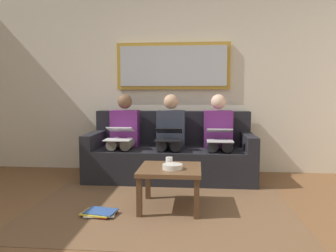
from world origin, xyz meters
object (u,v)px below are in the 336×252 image
(coffee_table, at_px, (170,173))
(laptop_silver, at_px, (220,135))
(person_right, at_px, (124,133))
(laptop_black, at_px, (169,135))
(laptop_white, at_px, (119,134))
(framed_mirror, at_px, (173,66))
(bowl, at_px, (172,167))
(couch, at_px, (171,155))
(cup, at_px, (169,162))
(person_middle, at_px, (170,134))
(magazine_stack, at_px, (99,213))
(person_left, at_px, (218,134))

(coffee_table, xyz_separation_m, laptop_silver, (-0.55, -0.91, 0.28))
(laptop_silver, bearing_deg, person_right, -10.61)
(laptop_black, relative_size, laptop_white, 0.95)
(framed_mirror, relative_size, bowl, 8.40)
(couch, bearing_deg, cup, 93.90)
(person_middle, relative_size, magazine_stack, 3.25)
(cup, distance_m, laptop_black, 0.87)
(laptop_black, height_order, laptop_white, laptop_white)
(cup, xyz_separation_m, person_middle, (0.08, -1.08, 0.15))
(magazine_stack, bearing_deg, couch, -110.62)
(laptop_black, bearing_deg, person_middle, -90.00)
(person_left, bearing_deg, laptop_white, 10.42)
(framed_mirror, height_order, laptop_black, framed_mirror)
(couch, height_order, coffee_table, couch)
(coffee_table, height_order, person_left, person_left)
(bowl, height_order, laptop_white, laptop_white)
(person_right, bearing_deg, coffee_table, 122.59)
(framed_mirror, xyz_separation_m, magazine_stack, (0.56, 1.87, -1.53))
(cup, xyz_separation_m, person_right, (0.72, -1.08, 0.15))
(couch, height_order, framed_mirror, framed_mirror)
(laptop_silver, height_order, laptop_white, laptop_white)
(laptop_silver, xyz_separation_m, person_right, (1.28, -0.24, -0.02))
(couch, xyz_separation_m, framed_mirror, (0.00, -0.39, 1.24))
(couch, height_order, laptop_black, couch)
(couch, height_order, laptop_white, couch)
(coffee_table, relative_size, person_left, 0.53)
(couch, relative_size, laptop_black, 6.12)
(cup, bearing_deg, person_left, -117.40)
(coffee_table, bearing_deg, laptop_white, -51.20)
(coffee_table, xyz_separation_m, laptop_white, (0.73, -0.91, 0.28))
(person_middle, relative_size, laptop_black, 3.17)
(cup, bearing_deg, couch, -86.10)
(cup, relative_size, person_left, 0.08)
(laptop_white, bearing_deg, bowl, 127.64)
(coffee_table, bearing_deg, person_middle, -85.30)
(person_middle, height_order, laptop_black, person_middle)
(framed_mirror, bearing_deg, magazine_stack, 73.40)
(couch, bearing_deg, framed_mirror, -90.00)
(laptop_silver, bearing_deg, laptop_white, -0.20)
(bowl, xyz_separation_m, magazine_stack, (0.68, 0.19, -0.41))
(couch, relative_size, laptop_white, 5.83)
(cup, bearing_deg, person_middle, -85.86)
(person_left, distance_m, person_middle, 0.64)
(person_left, distance_m, laptop_silver, 0.24)
(bowl, height_order, person_middle, person_middle)
(bowl, relative_size, laptop_white, 0.52)
(bowl, bearing_deg, couch, -84.56)
(person_right, relative_size, laptop_white, 3.02)
(cup, height_order, person_middle, person_middle)
(coffee_table, distance_m, person_right, 1.39)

